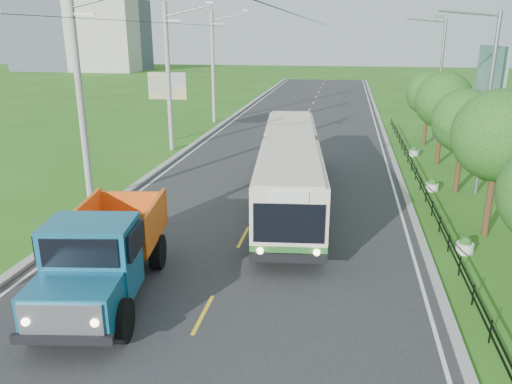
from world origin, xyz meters
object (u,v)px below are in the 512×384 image
(tree_fifth, at_px, (444,103))
(bus, at_px, (290,164))
(pole_near, at_px, (81,99))
(planter_near, at_px, (465,246))
(tree_fourth, at_px, (464,124))
(streetlight_far, at_px, (438,76))
(streetlight_mid, at_px, (485,99))
(planter_mid, at_px, (432,186))
(planter_far, at_px, (414,152))
(pole_mid, at_px, (169,77))
(dump_truck, at_px, (103,249))
(tree_third, at_px, (499,140))
(pole_far, at_px, (213,66))
(tree_back, at_px, (429,95))
(billboard_left, at_px, (168,90))
(billboard_right, at_px, (490,79))

(tree_fifth, distance_m, bus, 12.67)
(pole_near, height_order, planter_near, pole_near)
(bus, bearing_deg, tree_fourth, 14.12)
(streetlight_far, bearing_deg, pole_near, -134.86)
(tree_fourth, height_order, streetlight_mid, streetlight_mid)
(streetlight_mid, relative_size, planter_mid, 13.54)
(tree_fifth, xyz_separation_m, streetlight_mid, (0.79, -6.14, 1.05))
(pole_near, bearing_deg, planter_far, 37.63)
(tree_fourth, distance_m, tree_fifth, 6.01)
(tree_fourth, height_order, planter_near, tree_fourth)
(pole_mid, distance_m, planter_far, 17.56)
(dump_truck, bearing_deg, tree_fifth, 47.54)
(tree_fourth, bearing_deg, planter_far, 99.08)
(tree_third, height_order, planter_mid, tree_third)
(tree_fifth, height_order, planter_mid, tree_fifth)
(pole_far, distance_m, tree_back, 19.43)
(dump_truck, bearing_deg, bus, 57.58)
(streetlight_far, xyz_separation_m, dump_truck, (-13.93, -27.45, -3.26))
(bus, bearing_deg, tree_third, -24.59)
(pole_mid, relative_size, planter_near, 14.93)
(tree_fifth, height_order, planter_near, tree_fifth)
(pole_far, relative_size, tree_fifth, 1.72)
(streetlight_far, relative_size, planter_mid, 13.54)
(pole_near, relative_size, tree_fifth, 1.72)
(tree_fifth, bearing_deg, billboard_left, 168.72)
(pole_mid, xyz_separation_m, streetlight_mid, (18.90, -7.00, -0.19))
(pole_far, height_order, streetlight_mid, pole_far)
(tree_fifth, bearing_deg, bus, -132.99)
(pole_far, bearing_deg, pole_mid, -90.00)
(billboard_left, bearing_deg, planter_far, -6.31)
(pole_far, xyz_separation_m, planter_far, (16.86, -11.00, -4.81))
(tree_fourth, height_order, billboard_left, tree_fourth)
(pole_far, height_order, planter_mid, pole_far)
(tree_fifth, relative_size, tree_back, 1.05)
(pole_near, relative_size, planter_near, 14.93)
(tree_third, distance_m, planter_near, 4.46)
(pole_near, height_order, pole_mid, same)
(planter_mid, bearing_deg, tree_fifth, 78.44)
(tree_third, height_order, dump_truck, tree_third)
(tree_third, distance_m, bus, 9.23)
(pole_mid, relative_size, dump_truck, 1.39)
(streetlight_far, xyz_separation_m, billboard_left, (-20.14, -4.00, -1.04))
(tree_back, xyz_separation_m, planter_mid, (-1.26, -12.14, -3.37))
(bus, bearing_deg, tree_back, 54.44)
(streetlight_far, bearing_deg, billboard_left, -168.77)
(pole_far, relative_size, planter_far, 14.93)
(tree_fifth, xyz_separation_m, tree_back, (-0.00, 6.00, -0.20))
(billboard_right, bearing_deg, dump_truck, -128.71)
(billboard_left, bearing_deg, tree_back, 6.31)
(tree_fourth, bearing_deg, tree_fifth, 90.00)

